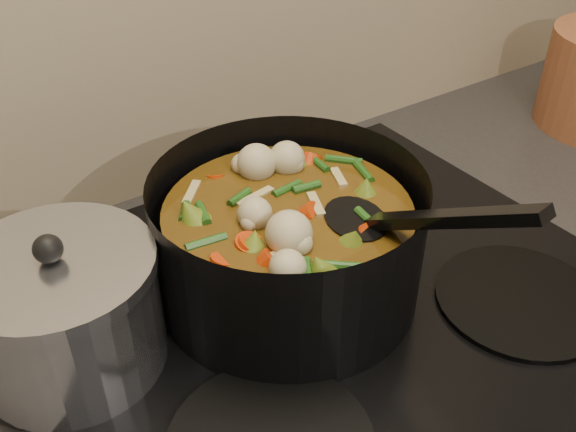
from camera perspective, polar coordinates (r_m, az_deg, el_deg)
stovetop at (r=0.72m, az=3.55°, el=-7.14°), size 0.62×0.54×0.03m
stockpot at (r=0.67m, az=0.05°, el=-2.23°), size 0.29×0.38×0.21m
saucepan at (r=0.63m, az=-19.19°, el=-8.00°), size 0.18×0.18×0.15m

